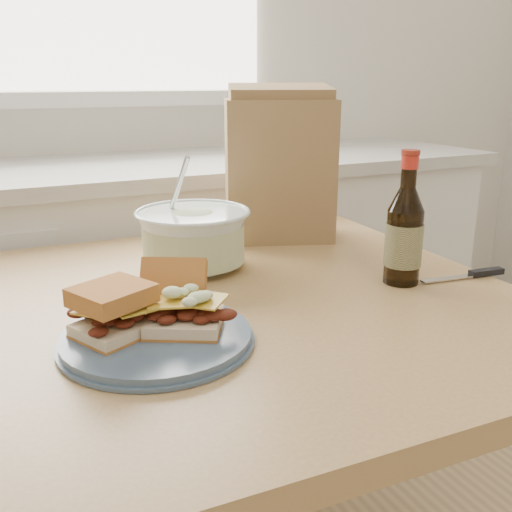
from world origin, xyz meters
name	(u,v)px	position (x,y,z in m)	size (l,w,h in m)	color
wall_back	(88,26)	(0.00, 2.00, 1.35)	(4.00, 0.02, 2.70)	silver
cabinet_run	(128,306)	(0.00, 1.70, 0.47)	(2.50, 0.64, 0.94)	white
dining_table	(250,353)	(0.04, 0.84, 0.69)	(1.00, 1.00, 0.81)	tan
plate	(157,338)	(-0.17, 0.71, 0.82)	(0.28, 0.28, 0.02)	#485D75
sandwich_left	(113,310)	(-0.23, 0.73, 0.86)	(0.13, 0.13, 0.08)	beige
sandwich_right	(180,304)	(-0.13, 0.73, 0.86)	(0.14, 0.19, 0.09)	beige
coleslaw_bowl	(194,240)	(0.00, 1.03, 0.87)	(0.24, 0.24, 0.23)	white
beer_bottle	(404,234)	(0.33, 0.77, 0.90)	(0.07, 0.07, 0.26)	black
knife	(477,274)	(0.49, 0.73, 0.81)	(0.19, 0.04, 0.01)	silver
paper_bag	(279,170)	(0.27, 1.17, 0.97)	(0.25, 0.17, 0.33)	#A1774E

